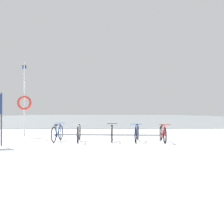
% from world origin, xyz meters
% --- Properties ---
extents(ground, '(80.00, 132.00, 0.08)m').
position_xyz_m(ground, '(0.00, 53.90, -0.04)').
color(ground, white).
extents(bike_rack, '(4.79, 0.42, 0.31)m').
position_xyz_m(bike_rack, '(0.44, 2.31, 0.27)').
color(bike_rack, '#4C5156').
rests_on(bike_rack, ground).
extents(bicycle_0, '(0.46, 1.62, 0.79)m').
position_xyz_m(bicycle_0, '(-1.84, 2.50, 0.36)').
color(bicycle_0, black).
rests_on(bicycle_0, ground).
extents(bicycle_1, '(0.46, 1.78, 0.80)m').
position_xyz_m(bicycle_1, '(-0.89, 2.29, 0.36)').
color(bicycle_1, black).
rests_on(bicycle_1, ground).
extents(bicycle_2, '(0.46, 1.60, 0.76)m').
position_xyz_m(bicycle_2, '(0.54, 2.31, 0.35)').
color(bicycle_2, black).
rests_on(bicycle_2, ground).
extents(bicycle_3, '(0.55, 1.73, 0.78)m').
position_xyz_m(bicycle_3, '(1.61, 2.27, 0.36)').
color(bicycle_3, black).
rests_on(bicycle_3, ground).
extents(bicycle_4, '(0.46, 1.74, 0.77)m').
position_xyz_m(bicycle_4, '(2.70, 2.10, 0.35)').
color(bicycle_4, black).
rests_on(bicycle_4, ground).
extents(rescue_post, '(0.76, 0.12, 3.92)m').
position_xyz_m(rescue_post, '(-4.04, 4.65, 1.87)').
color(rescue_post, silver).
rests_on(rescue_post, ground).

